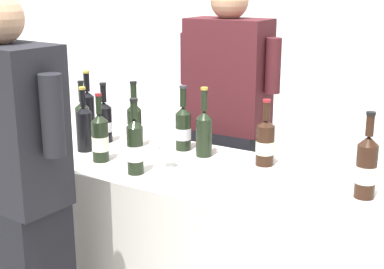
# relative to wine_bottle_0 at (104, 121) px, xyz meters

# --- Properties ---
(wall_back) EXTENTS (8.00, 0.10, 2.80)m
(wall_back) POSITION_rel_wine_bottle_0_xyz_m (0.48, 2.49, 0.39)
(wall_back) COLOR white
(wall_back) RESTS_ON ground_plane
(counter) EXTENTS (2.24, 0.69, 0.90)m
(counter) POSITION_rel_wine_bottle_0_xyz_m (0.48, -0.11, -0.56)
(counter) COLOR beige
(counter) RESTS_ON ground_plane
(wine_bottle_0) EXTENTS (0.08, 0.08, 0.31)m
(wine_bottle_0) POSITION_rel_wine_bottle_0_xyz_m (0.00, 0.00, 0.00)
(wine_bottle_0) COLOR black
(wine_bottle_0) RESTS_ON counter
(wine_bottle_1) EXTENTS (0.08, 0.08, 0.33)m
(wine_bottle_1) POSITION_rel_wine_bottle_0_xyz_m (0.56, 0.06, 0.01)
(wine_bottle_1) COLOR black
(wine_bottle_1) RESTS_ON counter
(wine_bottle_2) EXTENTS (0.07, 0.07, 0.33)m
(wine_bottle_2) POSITION_rel_wine_bottle_0_xyz_m (0.43, -0.31, 0.02)
(wine_bottle_2) COLOR black
(wine_bottle_2) RESTS_ON counter
(wine_bottle_3) EXTENTS (0.07, 0.07, 0.32)m
(wine_bottle_3) POSITION_rel_wine_bottle_0_xyz_m (-0.09, -0.06, 0.00)
(wine_bottle_3) COLOR black
(wine_bottle_3) RESTS_ON counter
(wine_bottle_4) EXTENTS (0.07, 0.07, 0.34)m
(wine_bottle_4) POSITION_rel_wine_bottle_0_xyz_m (-0.19, 0.09, 0.02)
(wine_bottle_4) COLOR black
(wine_bottle_4) RESTS_ON counter
(wine_bottle_5) EXTENTS (0.07, 0.07, 0.33)m
(wine_bottle_5) POSITION_rel_wine_bottle_0_xyz_m (0.19, 0.01, 0.01)
(wine_bottle_5) COLOR black
(wine_bottle_5) RESTS_ON counter
(wine_bottle_6) EXTENTS (0.08, 0.08, 0.30)m
(wine_bottle_6) POSITION_rel_wine_bottle_0_xyz_m (0.86, 0.09, -0.00)
(wine_bottle_6) COLOR black
(wine_bottle_6) RESTS_ON counter
(wine_bottle_7) EXTENTS (0.08, 0.08, 0.32)m
(wine_bottle_7) POSITION_rel_wine_bottle_0_xyz_m (0.42, 0.09, 0.00)
(wine_bottle_7) COLOR black
(wine_bottle_7) RESTS_ON counter
(wine_bottle_8) EXTENTS (0.08, 0.08, 0.34)m
(wine_bottle_8) POSITION_rel_wine_bottle_0_xyz_m (1.35, -0.07, 0.02)
(wine_bottle_8) COLOR black
(wine_bottle_8) RESTS_ON counter
(wine_bottle_9) EXTENTS (0.08, 0.08, 0.32)m
(wine_bottle_9) POSITION_rel_wine_bottle_0_xyz_m (0.02, -0.17, 0.01)
(wine_bottle_9) COLOR black
(wine_bottle_9) RESTS_ON counter
(wine_bottle_10) EXTENTS (0.08, 0.08, 0.32)m
(wine_bottle_10) POSITION_rel_wine_bottle_0_xyz_m (0.19, -0.26, 0.00)
(wine_bottle_10) COLOR black
(wine_bottle_10) RESTS_ON counter
(wine_glass) EXTENTS (0.07, 0.07, 0.17)m
(wine_glass) POSITION_rel_wine_bottle_0_xyz_m (0.50, -0.19, 0.01)
(wine_glass) COLOR silver
(wine_glass) RESTS_ON counter
(person_server) EXTENTS (0.60, 0.24, 1.71)m
(person_server) POSITION_rel_wine_bottle_0_xyz_m (0.43, 0.54, -0.18)
(person_server) COLOR black
(person_server) RESTS_ON ground_plane
(person_guest) EXTENTS (0.61, 0.27, 1.68)m
(person_guest) POSITION_rel_wine_bottle_0_xyz_m (0.18, -0.77, -0.20)
(person_guest) COLOR black
(person_guest) RESTS_ON ground_plane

